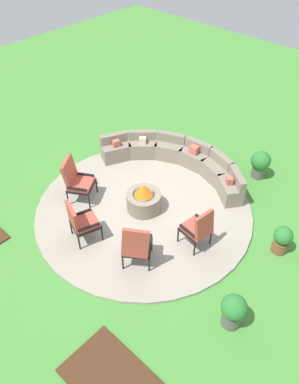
# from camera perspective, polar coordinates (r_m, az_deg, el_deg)

# --- Properties ---
(ground_plane) EXTENTS (24.00, 24.00, 0.00)m
(ground_plane) POSITION_cam_1_polar(r_m,az_deg,el_deg) (9.17, -0.85, -2.71)
(ground_plane) COLOR #478C38
(patio_circle) EXTENTS (5.20, 5.20, 0.06)m
(patio_circle) POSITION_cam_1_polar(r_m,az_deg,el_deg) (9.15, -0.86, -2.57)
(patio_circle) COLOR #9E9384
(patio_circle) RESTS_ON ground_plane
(mulch_bed_right) EXTENTS (1.54, 1.08, 0.04)m
(mulch_bed_right) POSITION_cam_1_polar(r_m,az_deg,el_deg) (6.93, -5.93, -26.23)
(mulch_bed_right) COLOR #472B19
(mulch_bed_right) RESTS_ON ground_plane
(fire_pit) EXTENTS (0.82, 0.82, 0.73)m
(fire_pit) POSITION_cam_1_polar(r_m,az_deg,el_deg) (8.93, -0.88, -1.13)
(fire_pit) COLOR gray
(fire_pit) RESTS_ON patio_circle
(curved_stone_bench) EXTENTS (4.02, 1.92, 0.72)m
(curved_stone_bench) POSITION_cam_1_polar(r_m,az_deg,el_deg) (10.16, 4.13, 4.97)
(curved_stone_bench) COLOR gray
(curved_stone_bench) RESTS_ON patio_circle
(lounge_chair_front_left) EXTENTS (0.82, 0.84, 1.15)m
(lounge_chair_front_left) POSITION_cam_1_polar(r_m,az_deg,el_deg) (9.19, -10.95, 1.82)
(lounge_chair_front_left) COLOR black
(lounge_chair_front_left) RESTS_ON patio_circle
(lounge_chair_front_right) EXTENTS (0.70, 0.72, 1.08)m
(lounge_chair_front_right) POSITION_cam_1_polar(r_m,az_deg,el_deg) (8.19, -10.36, -4.33)
(lounge_chair_front_right) COLOR black
(lounge_chair_front_right) RESTS_ON patio_circle
(lounge_chair_back_left) EXTENTS (0.81, 0.82, 1.16)m
(lounge_chair_back_left) POSITION_cam_1_polar(r_m,az_deg,el_deg) (7.58, -1.97, -8.00)
(lounge_chair_back_left) COLOR black
(lounge_chair_back_left) RESTS_ON patio_circle
(lounge_chair_back_right) EXTENTS (0.63, 0.59, 1.03)m
(lounge_chair_back_right) POSITION_cam_1_polar(r_m,az_deg,el_deg) (8.00, 7.41, -5.39)
(lounge_chair_back_right) COLOR black
(lounge_chair_back_right) RESTS_ON patio_circle
(potted_plant_0) EXTENTS (0.47, 0.47, 0.77)m
(potted_plant_0) POSITION_cam_1_polar(r_m,az_deg,el_deg) (7.13, 12.55, -17.08)
(potted_plant_0) COLOR #605B56
(potted_plant_0) RESTS_ON ground_plane
(potted_plant_1) EXTENTS (0.40, 0.40, 0.68)m
(potted_plant_1) POSITION_cam_1_polar(r_m,az_deg,el_deg) (8.51, 19.42, -6.72)
(potted_plant_1) COLOR brown
(potted_plant_1) RESTS_ON ground_plane
(potted_plant_2) EXTENTS (0.51, 0.51, 0.78)m
(potted_plant_2) POSITION_cam_1_polar(r_m,az_deg,el_deg) (10.27, 16.42, 4.22)
(potted_plant_2) COLOR #605B56
(potted_plant_2) RESTS_ON ground_plane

